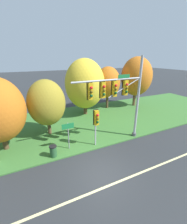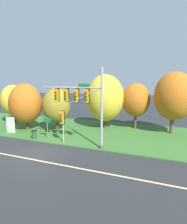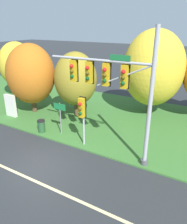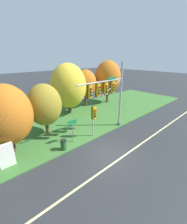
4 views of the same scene
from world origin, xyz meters
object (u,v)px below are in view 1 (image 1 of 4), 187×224
at_px(traffic_signal_mast, 119,94).
at_px(trash_bin, 53,151).
at_px(pedestrian_signal_near_kerb, 96,120).
at_px(tree_mid_verge, 85,84).
at_px(tree_right_far, 136,77).
at_px(tree_behind_signpost, 47,103).
at_px(route_sign_post, 68,131).
at_px(tree_tall_centre, 108,82).

relative_size(traffic_signal_mast, trash_bin, 7.92).
distance_m(traffic_signal_mast, pedestrian_signal_near_kerb, 2.90).
bearing_deg(traffic_signal_mast, trash_bin, 178.76).
distance_m(tree_mid_verge, tree_right_far, 8.36).
height_order(tree_behind_signpost, tree_right_far, tree_right_far).
bearing_deg(route_sign_post, traffic_signal_mast, -8.26).
bearing_deg(traffic_signal_mast, route_sign_post, 171.74).
bearing_deg(tree_mid_verge, tree_behind_signpost, -146.62).
bearing_deg(tree_mid_verge, route_sign_post, -122.19).
distance_m(pedestrian_signal_near_kerb, tree_mid_verge, 8.00).
xyz_separation_m(tree_right_far, trash_bin, (-14.11, -7.60, -3.98)).
xyz_separation_m(route_sign_post, tree_mid_verge, (4.37, 6.94, 2.39)).
xyz_separation_m(tree_behind_signpost, tree_right_far, (13.69, 3.68, 1.27)).
bearing_deg(trash_bin, tree_tall_centre, 40.93).
distance_m(tree_behind_signpost, trash_bin, 4.79).
xyz_separation_m(route_sign_post, tree_behind_signpost, (-0.98, 3.42, 1.59)).
height_order(route_sign_post, tree_behind_signpost, tree_behind_signpost).
height_order(tree_tall_centre, tree_right_far, tree_right_far).
height_order(tree_mid_verge, tree_tall_centre, tree_mid_verge).
bearing_deg(tree_right_far, traffic_signal_mast, -137.33).
height_order(route_sign_post, tree_right_far, tree_right_far).
xyz_separation_m(traffic_signal_mast, tree_right_far, (8.38, 7.73, 0.04)).
distance_m(route_sign_post, tree_right_far, 14.84).
bearing_deg(route_sign_post, trash_bin, -160.06).
distance_m(tree_mid_verge, tree_tall_centre, 4.03).
distance_m(pedestrian_signal_near_kerb, route_sign_post, 2.45).
bearing_deg(tree_right_far, tree_tall_centre, 170.00).
relative_size(tree_mid_verge, tree_right_far, 0.97).
distance_m(pedestrian_signal_near_kerb, trash_bin, 4.11).
xyz_separation_m(pedestrian_signal_near_kerb, route_sign_post, (-2.23, 0.60, -0.81)).
xyz_separation_m(tree_behind_signpost, tree_tall_centre, (9.25, 4.46, 0.60)).
distance_m(traffic_signal_mast, route_sign_post, 5.20).
relative_size(pedestrian_signal_near_kerb, route_sign_post, 1.40).
relative_size(tree_mid_verge, trash_bin, 7.65).
relative_size(traffic_signal_mast, pedestrian_signal_near_kerb, 2.24).
relative_size(tree_mid_verge, tree_tall_centre, 1.19).
height_order(tree_mid_verge, trash_bin, tree_mid_verge).
distance_m(traffic_signal_mast, trash_bin, 6.95).
distance_m(tree_mid_verge, trash_bin, 10.05).
bearing_deg(pedestrian_signal_near_kerb, tree_right_far, 36.31).
bearing_deg(tree_right_far, pedestrian_signal_near_kerb, -143.69).
bearing_deg(tree_mid_verge, pedestrian_signal_near_kerb, -105.82).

